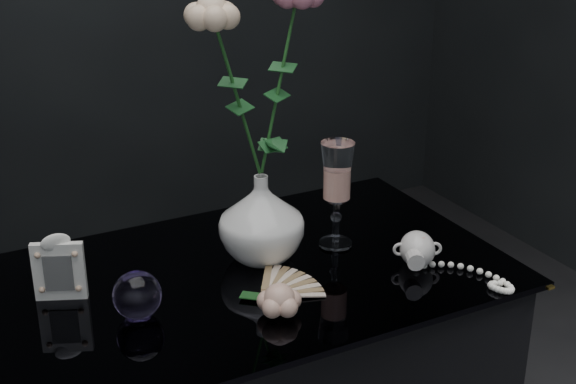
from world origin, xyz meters
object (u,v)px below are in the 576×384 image
wine_glass (337,195)px  loose_rose (279,300)px  vase (261,218)px  picture_frame (59,267)px  pearl_jar (417,247)px  paperweight (137,295)px

wine_glass → loose_rose: (-0.22, -0.18, -0.08)m
vase → picture_frame: vase is taller
picture_frame → pearl_jar: 0.65m
wine_glass → picture_frame: 0.53m
wine_glass → paperweight: size_ratio=2.61×
wine_glass → loose_rose: wine_glass is taller
picture_frame → pearl_jar: bearing=7.0°
paperweight → loose_rose: size_ratio=0.49×
picture_frame → paperweight: bearing=-27.2°
vase → loose_rose: bearing=-107.6°
picture_frame → loose_rose: picture_frame is taller
wine_glass → picture_frame: (-0.53, 0.04, -0.04)m
vase → wine_glass: size_ratio=0.79×
vase → picture_frame: 0.38m
loose_rose → paperweight: bearing=159.8°
pearl_jar → paperweight: bearing=-161.4°
paperweight → pearl_jar: (0.52, -0.06, -0.01)m
vase → pearl_jar: (0.25, -0.15, -0.05)m
picture_frame → pearl_jar: size_ratio=0.52×
paperweight → pearl_jar: paperweight is taller
wine_glass → picture_frame: wine_glass is taller
paperweight → vase: bearing=19.2°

